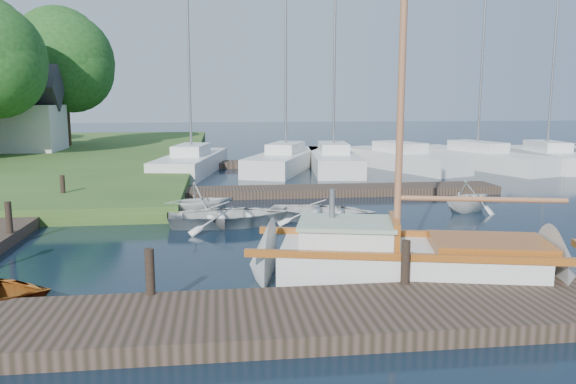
{
  "coord_description": "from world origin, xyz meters",
  "views": [
    {
      "loc": [
        -1.82,
        -14.41,
        3.58
      ],
      "look_at": [
        0.0,
        0.0,
        1.2
      ],
      "focal_mm": 35.0,
      "sensor_mm": 36.0,
      "label": 1
    }
  ],
  "objects": [
    {
      "name": "ground",
      "position": [
        0.0,
        0.0,
        0.0
      ],
      "size": [
        160.0,
        160.0,
        0.0
      ],
      "primitive_type": "plane",
      "color": "black",
      "rests_on": "ground"
    },
    {
      "name": "near_dock",
      "position": [
        0.0,
        -6.0,
        0.15
      ],
      "size": [
        18.0,
        2.2,
        0.3
      ],
      "primitive_type": "cube",
      "color": "#2D251A",
      "rests_on": "ground"
    },
    {
      "name": "far_dock",
      "position": [
        2.0,
        6.5,
        0.15
      ],
      "size": [
        14.0,
        1.6,
        0.3
      ],
      "primitive_type": "cube",
      "color": "#2D251A",
      "rests_on": "ground"
    },
    {
      "name": "pontoon",
      "position": [
        10.0,
        16.0,
        0.15
      ],
      "size": [
        30.0,
        1.6,
        0.3
      ],
      "primitive_type": "cube",
      "color": "#2D251A",
      "rests_on": "ground"
    },
    {
      "name": "mooring_post_1",
      "position": [
        -3.0,
        -5.0,
        0.7
      ],
      "size": [
        0.16,
        0.16,
        0.8
      ],
      "primitive_type": "cylinder",
      "color": "black",
      "rests_on": "near_dock"
    },
    {
      "name": "mooring_post_2",
      "position": [
        1.5,
        -5.0,
        0.7
      ],
      "size": [
        0.16,
        0.16,
        0.8
      ],
      "primitive_type": "cylinder",
      "color": "black",
      "rests_on": "near_dock"
    },
    {
      "name": "mooring_post_4",
      "position": [
        -7.0,
        0.0,
        0.7
      ],
      "size": [
        0.16,
        0.16,
        0.8
      ],
      "primitive_type": "cylinder",
      "color": "black",
      "rests_on": "left_dock"
    },
    {
      "name": "mooring_post_5",
      "position": [
        -7.0,
        5.0,
        0.7
      ],
      "size": [
        0.16,
        0.16,
        0.8
      ],
      "primitive_type": "cylinder",
      "color": "black",
      "rests_on": "left_dock"
    },
    {
      "name": "sailboat",
      "position": [
        2.05,
        -3.97,
        0.34
      ],
      "size": [
        7.41,
        3.54,
        9.83
      ],
      "rotation": [
        0.0,
        0.0,
        -0.23
      ],
      "color": "silver",
      "rests_on": "ground"
    },
    {
      "name": "tender_a",
      "position": [
        -1.51,
        1.62,
        0.37
      ],
      "size": [
        3.74,
        2.82,
        0.73
      ],
      "primitive_type": "imported",
      "rotation": [
        0.0,
        0.0,
        1.66
      ],
      "color": "silver",
      "rests_on": "ground"
    },
    {
      "name": "tender_b",
      "position": [
        -2.41,
        2.98,
        0.59
      ],
      "size": [
        2.75,
        2.57,
        1.18
      ],
      "primitive_type": "imported",
      "rotation": [
        0.0,
        0.0,
        1.91
      ],
      "color": "silver",
      "rests_on": "ground"
    },
    {
      "name": "tender_c",
      "position": [
        1.29,
        1.96,
        0.34
      ],
      "size": [
        3.85,
        3.3,
        0.67
      ],
      "primitive_type": "imported",
      "rotation": [
        0.0,
        0.0,
        1.22
      ],
      "color": "silver",
      "rests_on": "ground"
    },
    {
      "name": "tender_d",
      "position": [
        6.28,
        2.71,
        0.56
      ],
      "size": [
        2.74,
        2.62,
        1.12
      ],
      "primitive_type": "imported",
      "rotation": [
        0.0,
        0.0,
        2.06
      ],
      "color": "silver",
      "rests_on": "ground"
    },
    {
      "name": "marina_boat_0",
      "position": [
        -3.11,
        13.93,
        0.57
      ],
      "size": [
        3.7,
        8.63,
        11.3
      ],
      "rotation": [
        0.0,
        0.0,
        1.39
      ],
      "color": "silver",
      "rests_on": "ground"
    },
    {
      "name": "marina_boat_1",
      "position": [
        1.72,
        14.54,
        0.56
      ],
      "size": [
        5.24,
        8.85,
        9.5
      ],
      "rotation": [
        0.0,
        0.0,
        1.19
      ],
      "color": "silver",
      "rests_on": "ground"
    },
    {
      "name": "marina_boat_2",
      "position": [
        4.18,
        14.24,
        0.56
      ],
      "size": [
        3.1,
        8.68,
        10.34
      ],
      "rotation": [
        0.0,
        0.0,
        1.46
      ],
      "color": "silver",
      "rests_on": "ground"
    },
    {
      "name": "marina_boat_3",
      "position": [
        7.75,
        14.27,
        0.57
      ],
      "size": [
        5.2,
        8.53,
        11.33
      ],
      "rotation": [
        0.0,
        0.0,
        1.96
      ],
      "color": "silver",
      "rests_on": "ground"
    },
    {
      "name": "marina_boat_4",
      "position": [
        12.05,
        14.15,
        0.57
      ],
      "size": [
        4.87,
        9.36,
        10.97
      ],
      "rotation": [
        0.0,
        0.0,
        1.88
      ],
      "color": "silver",
      "rests_on": "ground"
    },
    {
      "name": "marina_boat_5",
      "position": [
        15.86,
        13.84,
        0.57
      ],
      "size": [
        2.75,
        7.97,
        10.48
      ],
      "rotation": [
        0.0,
        0.0,
        1.5
      ],
      "color": "silver",
      "rests_on": "ground"
    },
    {
      "name": "house_c",
      "position": [
        -14.0,
        22.0,
        2.58
      ],
      "size": [
        5.25,
        4.0,
        5.28
      ],
      "color": "beige",
      "rests_on": "shore"
    },
    {
      "name": "tree_7",
      "position": [
        -12.0,
        26.05,
        6.2
      ],
      "size": [
        6.83,
        6.83,
        9.38
      ],
      "color": "#332114",
      "rests_on": "shore"
    }
  ]
}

